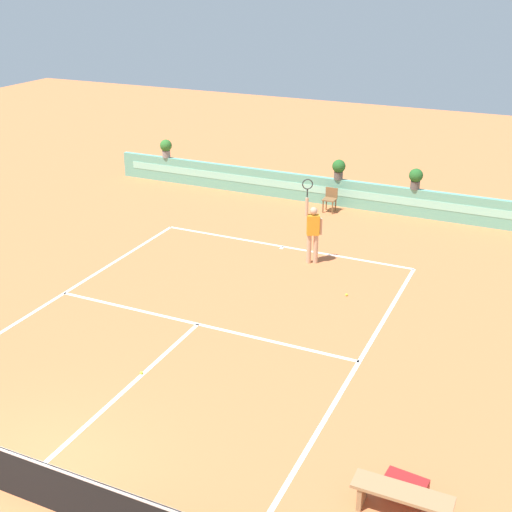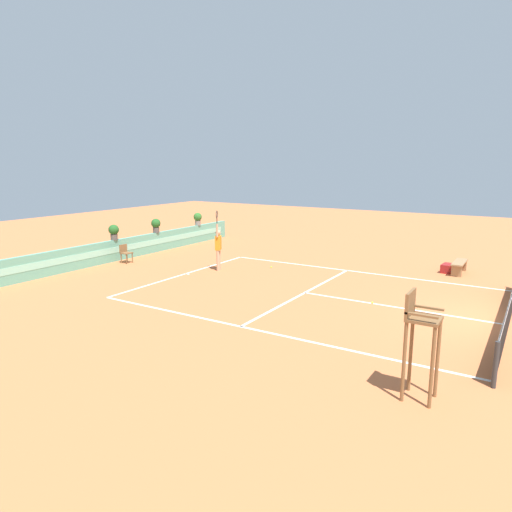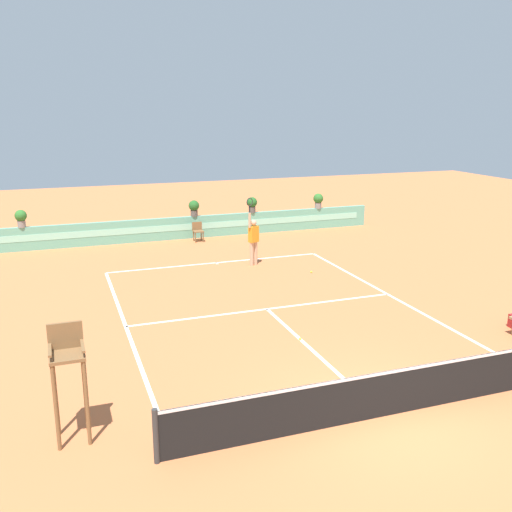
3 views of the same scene
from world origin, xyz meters
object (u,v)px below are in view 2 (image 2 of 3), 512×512
(gear_bag, at_px, (447,268))
(potted_plant_right, at_px, (156,225))
(potted_plant_far_right, at_px, (198,218))
(bench_courtside, at_px, (459,265))
(tennis_ball_near_baseline, at_px, (271,267))
(tennis_ball_mid_court, at_px, (372,303))
(potted_plant_centre, at_px, (114,231))
(ball_kid_chair, at_px, (125,253))
(tennis_player, at_px, (218,246))
(umpire_chair, at_px, (419,333))

(gear_bag, distance_m, potted_plant_right, 14.06)
(potted_plant_far_right, bearing_deg, bench_courtside, -91.69)
(bench_courtside, distance_m, tennis_ball_near_baseline, 7.87)
(tennis_ball_mid_court, distance_m, potted_plant_centre, 12.52)
(gear_bag, distance_m, tennis_ball_mid_court, 6.15)
(tennis_ball_near_baseline, distance_m, tennis_ball_mid_court, 6.18)
(bench_courtside, bearing_deg, tennis_ball_mid_court, 164.21)
(ball_kid_chair, distance_m, tennis_player, 4.70)
(bench_courtside, height_order, tennis_player, tennis_player)
(umpire_chair, bearing_deg, potted_plant_far_right, 51.25)
(gear_bag, bearing_deg, bench_courtside, -85.70)
(umpire_chair, distance_m, gear_bag, 11.83)
(tennis_ball_mid_court, bearing_deg, potted_plant_far_right, 62.49)
(tennis_ball_mid_court, height_order, potted_plant_centre, potted_plant_centre)
(tennis_ball_near_baseline, xyz_separation_m, potted_plant_right, (0.19, 6.97, 1.38))
(gear_bag, bearing_deg, tennis_ball_near_baseline, 115.12)
(gear_bag, height_order, tennis_ball_near_baseline, gear_bag)
(potted_plant_right, bearing_deg, tennis_player, -108.82)
(tennis_player, relative_size, tennis_ball_mid_court, 38.01)
(ball_kid_chair, xyz_separation_m, potted_plant_far_right, (6.22, 0.73, 0.93))
(tennis_player, bearing_deg, potted_plant_right, 71.18)
(umpire_chair, relative_size, gear_bag, 3.06)
(bench_courtside, distance_m, gear_bag, 0.51)
(bench_courtside, bearing_deg, umpire_chair, -175.27)
(tennis_ball_near_baseline, relative_size, potted_plant_right, 0.09)
(umpire_chair, relative_size, bench_courtside, 1.34)
(bench_courtside, xyz_separation_m, potted_plant_centre, (-5.77, 14.16, 1.04))
(gear_bag, height_order, potted_plant_right, potted_plant_right)
(gear_bag, distance_m, tennis_ball_near_baseline, 7.42)
(ball_kid_chair, distance_m, potted_plant_centre, 1.19)
(tennis_ball_near_baseline, bearing_deg, potted_plant_centre, 110.35)
(ball_kid_chair, bearing_deg, gear_bag, -66.01)
(tennis_player, height_order, tennis_ball_mid_court, tennis_player)
(tennis_player, bearing_deg, tennis_ball_near_baseline, -46.11)
(potted_plant_far_right, bearing_deg, potted_plant_right, 180.00)
(bench_courtside, height_order, gear_bag, bench_courtside)
(bench_courtside, relative_size, potted_plant_right, 2.21)
(tennis_ball_mid_court, distance_m, potted_plant_far_right, 14.10)
(ball_kid_chair, distance_m, potted_plant_far_right, 6.33)
(ball_kid_chair, height_order, potted_plant_centre, potted_plant_centre)
(tennis_ball_mid_court, xyz_separation_m, potted_plant_centre, (0.29, 12.44, 1.38))
(bench_courtside, bearing_deg, potted_plant_far_right, 88.31)
(ball_kid_chair, relative_size, gear_bag, 1.21)
(tennis_player, relative_size, potted_plant_centre, 3.57)
(umpire_chair, distance_m, bench_courtside, 11.80)
(ball_kid_chair, height_order, tennis_player, tennis_player)
(gear_bag, bearing_deg, potted_plant_right, 102.20)
(potted_plant_centre, distance_m, potted_plant_far_right, 6.19)
(tennis_ball_mid_court, bearing_deg, umpire_chair, -154.63)
(bench_courtside, distance_m, tennis_ball_mid_court, 6.31)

